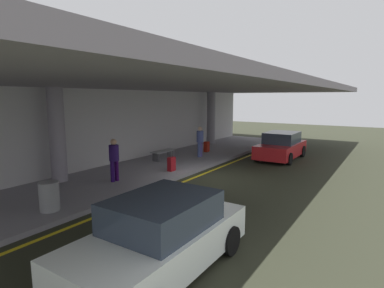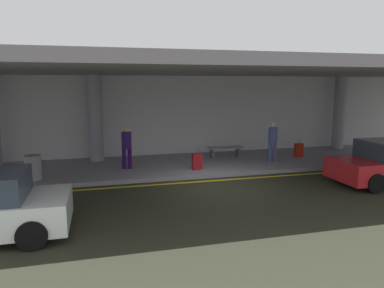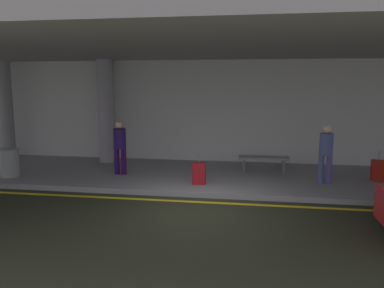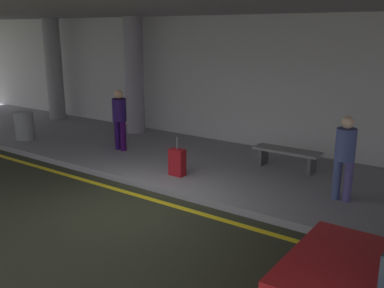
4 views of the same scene
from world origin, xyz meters
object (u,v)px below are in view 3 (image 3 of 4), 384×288
at_px(traveler_with_luggage, 120,144).
at_px(trash_bin_steel, 10,163).
at_px(support_column_far_left, 5,110).
at_px(bench_metal, 264,161).
at_px(person_waiting_for_ride, 326,150).
at_px(suitcase_upright_primary, 378,171).
at_px(support_column_left_mid, 106,111).
at_px(suitcase_upright_secondary, 199,173).

height_order(traveler_with_luggage, trash_bin_steel, traveler_with_luggage).
xyz_separation_m(support_column_far_left, bench_metal, (9.59, -0.77, -1.47)).
relative_size(traveler_with_luggage, trash_bin_steel, 1.98).
height_order(person_waiting_for_ride, suitcase_upright_primary, person_waiting_for_ride).
xyz_separation_m(support_column_left_mid, suitcase_upright_primary, (8.86, -1.50, -1.51)).
relative_size(support_column_far_left, bench_metal, 2.28).
relative_size(support_column_left_mid, trash_bin_steel, 4.29).
relative_size(support_column_left_mid, suitcase_upright_primary, 4.06).
relative_size(support_column_left_mid, bench_metal, 2.28).
relative_size(person_waiting_for_ride, trash_bin_steel, 1.98).
bearing_deg(bench_metal, suitcase_upright_secondary, -133.90).
xyz_separation_m(suitcase_upright_primary, suitcase_upright_secondary, (-5.11, -1.18, 0.00)).
height_order(support_column_far_left, suitcase_upright_secondary, support_column_far_left).
bearing_deg(person_waiting_for_ride, suitcase_upright_secondary, 64.20).
height_order(support_column_far_left, traveler_with_luggage, support_column_far_left).
bearing_deg(bench_metal, suitcase_upright_primary, -12.50).
xyz_separation_m(support_column_left_mid, trash_bin_steel, (-2.11, -2.67, -1.40)).
xyz_separation_m(suitcase_upright_primary, trash_bin_steel, (-10.98, -1.17, 0.11)).
height_order(suitcase_upright_secondary, bench_metal, suitcase_upright_secondary).
height_order(support_column_far_left, support_column_left_mid, same).
xyz_separation_m(suitcase_upright_primary, bench_metal, (-3.27, 0.73, 0.04)).
distance_m(suitcase_upright_secondary, trash_bin_steel, 5.87).
relative_size(traveler_with_luggage, suitcase_upright_primary, 1.87).
bearing_deg(support_column_far_left, support_column_left_mid, 0.00).
distance_m(support_column_left_mid, traveler_with_luggage, 2.35).
bearing_deg(bench_metal, trash_bin_steel, -166.15).
xyz_separation_m(traveler_with_luggage, suitcase_upright_primary, (7.72, 0.37, -0.65)).
bearing_deg(traveler_with_luggage, person_waiting_for_ride, 59.77).
bearing_deg(trash_bin_steel, support_column_far_left, 125.27).
bearing_deg(person_waiting_for_ride, suitcase_upright_primary, -109.05).
bearing_deg(traveler_with_luggage, bench_metal, 74.84).
xyz_separation_m(person_waiting_for_ride, suitcase_upright_secondary, (-3.53, -0.68, -0.65)).
bearing_deg(traveler_with_luggage, support_column_left_mid, -177.44).
bearing_deg(support_column_far_left, suitcase_upright_primary, -6.63).
relative_size(suitcase_upright_secondary, trash_bin_steel, 1.06).
relative_size(support_column_far_left, traveler_with_luggage, 2.17).
bearing_deg(suitcase_upright_primary, support_column_left_mid, 173.56).
bearing_deg(trash_bin_steel, traveler_with_luggage, 13.90).
xyz_separation_m(support_column_far_left, traveler_with_luggage, (5.14, -1.86, -0.86)).
xyz_separation_m(traveler_with_luggage, person_waiting_for_ride, (6.14, -0.14, 0.00)).
xyz_separation_m(suitcase_upright_secondary, trash_bin_steel, (-5.86, 0.01, 0.11)).
relative_size(support_column_far_left, suitcase_upright_primary, 4.06).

